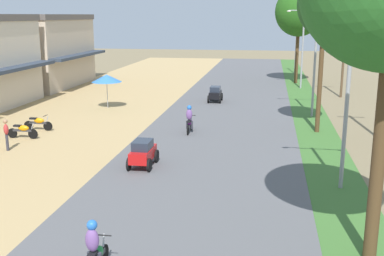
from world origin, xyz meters
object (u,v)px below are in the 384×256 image
at_px(streetlamp_far, 303,43).
at_px(car_hatchback_black, 215,93).
at_px(parked_motorbike_third, 23,130).
at_px(motorbike_foreground_rider, 95,250).
at_px(pedestrian_on_shoulder, 6,133).
at_px(vendor_umbrella, 107,78).
at_px(median_tree_third, 299,12).
at_px(motorbike_ahead_second, 190,120).
at_px(streetlamp_near, 348,85).
at_px(median_tree_second, 325,5).
at_px(streetlamp_mid, 316,45).
at_px(streetlamp_farthest, 296,38).
at_px(utility_pole_near, 344,47).
at_px(parked_motorbike_fourth, 38,122).
at_px(car_hatchback_red, 143,152).

bearing_deg(streetlamp_far, car_hatchback_black, -129.96).
xyz_separation_m(parked_motorbike_third, motorbike_foreground_rider, (9.20, -13.22, 0.30)).
bearing_deg(pedestrian_on_shoulder, vendor_umbrella, 83.35).
height_order(vendor_umbrella, car_hatchback_black, vendor_umbrella).
height_order(vendor_umbrella, median_tree_third, median_tree_third).
bearing_deg(pedestrian_on_shoulder, motorbike_ahead_second, 30.59).
xyz_separation_m(parked_motorbike_third, streetlamp_near, (16.55, -5.24, 3.68)).
bearing_deg(median_tree_second, vendor_umbrella, 161.21).
bearing_deg(streetlamp_far, median_tree_second, -90.22).
xyz_separation_m(streetlamp_near, streetlamp_mid, (0.00, 14.08, 0.63)).
height_order(pedestrian_on_shoulder, streetlamp_far, streetlamp_far).
bearing_deg(streetlamp_mid, streetlamp_near, -90.00).
relative_size(median_tree_second, median_tree_third, 0.97).
bearing_deg(median_tree_third, streetlamp_farthest, 87.97).
distance_m(utility_pole_near, motorbike_foreground_rider, 32.60).
xyz_separation_m(parked_motorbike_third, median_tree_third, (16.26, 25.35, 6.60)).
bearing_deg(parked_motorbike_fourth, median_tree_second, 7.98).
bearing_deg(parked_motorbike_third, streetlamp_near, -17.57).
bearing_deg(utility_pole_near, vendor_umbrella, -155.38).
xyz_separation_m(vendor_umbrella, streetlamp_farthest, (14.79, 24.28, 1.90)).
xyz_separation_m(streetlamp_far, car_hatchback_red, (-8.55, -25.65, -3.57)).
bearing_deg(motorbike_foreground_rider, parked_motorbike_fourth, 121.38).
height_order(parked_motorbike_third, streetlamp_far, streetlamp_far).
bearing_deg(motorbike_foreground_rider, vendor_umbrella, 108.31).
xyz_separation_m(utility_pole_near, car_hatchback_black, (-10.29, -4.27, -3.46)).
height_order(motorbike_foreground_rider, motorbike_ahead_second, same).
distance_m(pedestrian_on_shoulder, median_tree_third, 32.50).
relative_size(utility_pole_near, car_hatchback_red, 4.01).
relative_size(streetlamp_mid, motorbike_ahead_second, 4.66).
relative_size(parked_motorbike_third, streetlamp_near, 0.25).
height_order(parked_motorbike_third, utility_pole_near, utility_pole_near).
relative_size(streetlamp_far, streetlamp_farthest, 1.03).
relative_size(pedestrian_on_shoulder, car_hatchback_red, 0.81).
distance_m(vendor_umbrella, motorbike_foreground_rider, 23.74).
bearing_deg(vendor_umbrella, streetlamp_far, 40.21).
xyz_separation_m(streetlamp_far, utility_pole_near, (3.11, -4.30, -0.11)).
relative_size(streetlamp_far, car_hatchback_black, 3.66).
height_order(pedestrian_on_shoulder, streetlamp_farthest, streetlamp_farthest).
bearing_deg(motorbike_foreground_rider, streetlamp_near, 47.38).
bearing_deg(utility_pole_near, parked_motorbike_third, -138.37).
relative_size(streetlamp_near, streetlamp_mid, 0.85).
relative_size(median_tree_second, utility_pole_near, 1.15).
bearing_deg(car_hatchback_red, pedestrian_on_shoulder, 168.58).
relative_size(vendor_umbrella, car_hatchback_black, 1.26).
distance_m(streetlamp_mid, utility_pole_near, 9.21).
bearing_deg(streetlamp_near, median_tree_third, 90.54).
height_order(parked_motorbike_fourth, car_hatchback_red, car_hatchback_red).
relative_size(pedestrian_on_shoulder, car_hatchback_black, 0.81).
height_order(streetlamp_far, car_hatchback_black, streetlamp_far).
height_order(pedestrian_on_shoulder, streetlamp_mid, streetlamp_mid).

